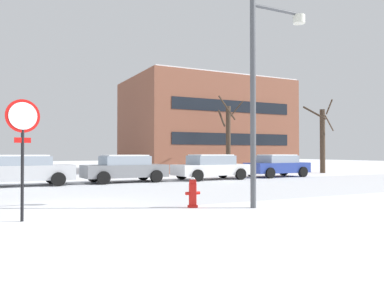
{
  "coord_description": "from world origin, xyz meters",
  "views": [
    {
      "loc": [
        -1.87,
        -11.29,
        1.56
      ],
      "look_at": [
        6.41,
        5.01,
        1.93
      ],
      "focal_mm": 37.03,
      "sensor_mm": 36.0,
      "label": 1
    }
  ],
  "objects_px": {
    "parked_car_white": "(211,167)",
    "parked_car_blue": "(277,165)",
    "fire_hydrant": "(193,192)",
    "street_lamp": "(263,81)",
    "parked_car_gray": "(125,168)",
    "stop_sign": "(23,135)",
    "parked_car_silver": "(21,170)"
  },
  "relations": [
    {
      "from": "parked_car_silver",
      "to": "parked_car_white",
      "type": "xyz_separation_m",
      "value": [
        9.87,
        -0.22,
        -0.01
      ]
    },
    {
      "from": "street_lamp",
      "to": "parked_car_blue",
      "type": "distance_m",
      "value": 14.29
    },
    {
      "from": "parked_car_gray",
      "to": "parked_car_white",
      "type": "distance_m",
      "value": 4.95
    },
    {
      "from": "fire_hydrant",
      "to": "street_lamp",
      "type": "height_order",
      "value": "street_lamp"
    },
    {
      "from": "parked_car_gray",
      "to": "parked_car_silver",
      "type": "bearing_deg",
      "value": -178.87
    },
    {
      "from": "fire_hydrant",
      "to": "street_lamp",
      "type": "relative_size",
      "value": 0.15
    },
    {
      "from": "parked_car_gray",
      "to": "parked_car_blue",
      "type": "bearing_deg",
      "value": -0.3
    },
    {
      "from": "fire_hydrant",
      "to": "parked_car_gray",
      "type": "height_order",
      "value": "parked_car_gray"
    },
    {
      "from": "parked_car_white",
      "to": "street_lamp",
      "type": "bearing_deg",
      "value": -112.03
    },
    {
      "from": "parked_car_white",
      "to": "parked_car_blue",
      "type": "height_order",
      "value": "parked_car_white"
    },
    {
      "from": "parked_car_silver",
      "to": "street_lamp",
      "type": "bearing_deg",
      "value": -61.72
    },
    {
      "from": "parked_car_white",
      "to": "stop_sign",
      "type": "bearing_deg",
      "value": -137.02
    },
    {
      "from": "street_lamp",
      "to": "parked_car_silver",
      "type": "relative_size",
      "value": 1.27
    },
    {
      "from": "stop_sign",
      "to": "parked_car_blue",
      "type": "height_order",
      "value": "stop_sign"
    },
    {
      "from": "stop_sign",
      "to": "fire_hydrant",
      "type": "xyz_separation_m",
      "value": [
        4.45,
        0.24,
        -1.51
      ]
    },
    {
      "from": "stop_sign",
      "to": "parked_car_silver",
      "type": "distance_m",
      "value": 10.05
    },
    {
      "from": "parked_car_gray",
      "to": "street_lamp",
      "type": "bearing_deg",
      "value": -85.98
    },
    {
      "from": "fire_hydrant",
      "to": "parked_car_white",
      "type": "distance_m",
      "value": 11.25
    },
    {
      "from": "stop_sign",
      "to": "street_lamp",
      "type": "height_order",
      "value": "street_lamp"
    },
    {
      "from": "stop_sign",
      "to": "fire_hydrant",
      "type": "height_order",
      "value": "stop_sign"
    },
    {
      "from": "street_lamp",
      "to": "parked_car_gray",
      "type": "distance_m",
      "value": 11.07
    },
    {
      "from": "stop_sign",
      "to": "parked_car_gray",
      "type": "relative_size",
      "value": 0.64
    },
    {
      "from": "fire_hydrant",
      "to": "parked_car_silver",
      "type": "height_order",
      "value": "parked_car_silver"
    },
    {
      "from": "street_lamp",
      "to": "parked_car_silver",
      "type": "distance_m",
      "value": 12.33
    },
    {
      "from": "fire_hydrant",
      "to": "parked_car_white",
      "type": "bearing_deg",
      "value": 57.69
    },
    {
      "from": "stop_sign",
      "to": "parked_car_silver",
      "type": "height_order",
      "value": "stop_sign"
    },
    {
      "from": "street_lamp",
      "to": "parked_car_silver",
      "type": "height_order",
      "value": "street_lamp"
    },
    {
      "from": "parked_car_silver",
      "to": "parked_car_gray",
      "type": "relative_size",
      "value": 1.08
    },
    {
      "from": "street_lamp",
      "to": "parked_car_white",
      "type": "relative_size",
      "value": 1.35
    },
    {
      "from": "stop_sign",
      "to": "street_lamp",
      "type": "relative_size",
      "value": 0.47
    },
    {
      "from": "fire_hydrant",
      "to": "parked_car_gray",
      "type": "xyz_separation_m",
      "value": [
        1.07,
        9.82,
        0.3
      ]
    },
    {
      "from": "parked_car_silver",
      "to": "parked_car_white",
      "type": "relative_size",
      "value": 1.06
    }
  ]
}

